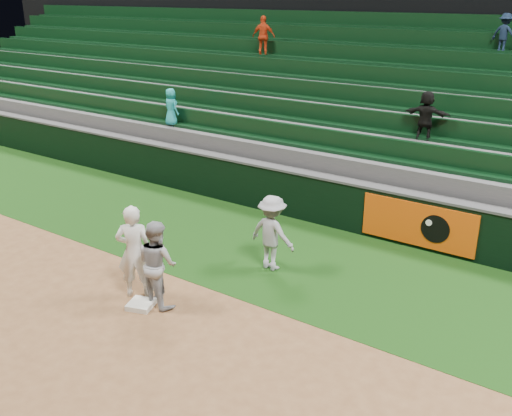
{
  "coord_description": "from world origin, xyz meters",
  "views": [
    {
      "loc": [
        6.7,
        -6.72,
        5.49
      ],
      "look_at": [
        0.47,
        2.3,
        1.3
      ],
      "focal_mm": 40.0,
      "sensor_mm": 36.0,
      "label": 1
    }
  ],
  "objects": [
    {
      "name": "stadium_seating",
      "position": [
        -0.0,
        8.97,
        1.7
      ],
      "size": [
        36.0,
        5.95,
        4.94
      ],
      "color": "#3E3E41",
      "rests_on": "ground"
    },
    {
      "name": "ground",
      "position": [
        0.0,
        0.0,
        0.0
      ],
      "size": [
        70.0,
        70.0,
        0.0
      ],
      "primitive_type": "plane",
      "color": "brown",
      "rests_on": "ground"
    },
    {
      "name": "baserunner",
      "position": [
        -0.11,
        -0.04,
        0.83
      ],
      "size": [
        0.91,
        0.77,
        1.65
      ],
      "primitive_type": "imported",
      "rotation": [
        0.0,
        0.0,
        2.95
      ],
      "color": "#9699A0",
      "rests_on": "ground"
    },
    {
      "name": "base_coach",
      "position": [
        0.84,
        2.35,
        0.81
      ],
      "size": [
        1.08,
        0.67,
        1.61
      ],
      "primitive_type": "imported",
      "rotation": [
        0.0,
        0.0,
        3.07
      ],
      "color": "#9597A1",
      "rests_on": "foul_grass"
    },
    {
      "name": "foul_grass",
      "position": [
        0.0,
        3.0,
        0.0
      ],
      "size": [
        36.0,
        4.2,
        0.01
      ],
      "primitive_type": "cube",
      "color": "black",
      "rests_on": "ground"
    },
    {
      "name": "field_wall",
      "position": [
        0.03,
        5.2,
        0.63
      ],
      "size": [
        36.0,
        0.45,
        1.25
      ],
      "color": "black",
      "rests_on": "ground"
    },
    {
      "name": "first_base",
      "position": [
        -0.29,
        -0.35,
        0.05
      ],
      "size": [
        0.56,
        0.56,
        0.1
      ],
      "primitive_type": "cube",
      "rotation": [
        0.0,
        0.0,
        0.33
      ],
      "color": "silver",
      "rests_on": "ground"
    },
    {
      "name": "first_baseman",
      "position": [
        -0.67,
        -0.06,
        0.92
      ],
      "size": [
        0.8,
        0.75,
        1.84
      ],
      "primitive_type": "imported",
      "rotation": [
        0.0,
        0.0,
        3.75
      ],
      "color": "silver",
      "rests_on": "ground"
    }
  ]
}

